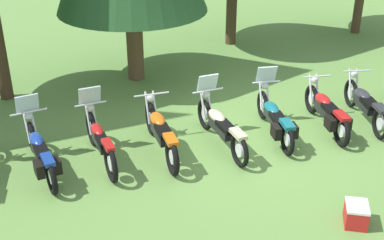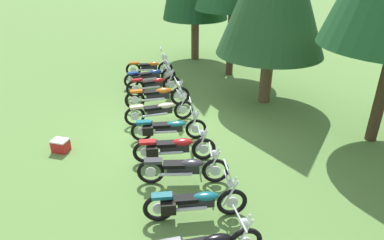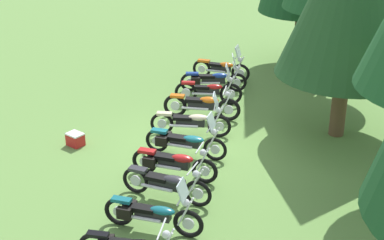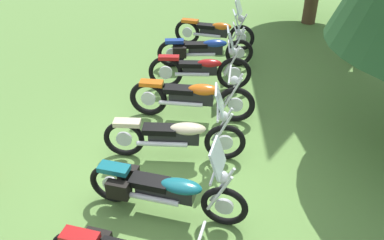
{
  "view_description": "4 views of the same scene",
  "coord_description": "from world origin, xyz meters",
  "px_view_note": "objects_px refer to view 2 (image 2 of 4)",
  "views": [
    {
      "loc": [
        -5.49,
        -8.02,
        5.38
      ],
      "look_at": [
        -1.19,
        0.16,
        0.66
      ],
      "focal_mm": 47.82,
      "sensor_mm": 36.0,
      "label": 1
    },
    {
      "loc": [
        9.51,
        -3.18,
        5.31
      ],
      "look_at": [
        0.73,
        0.58,
        0.57
      ],
      "focal_mm": 32.22,
      "sensor_mm": 36.0,
      "label": 2
    },
    {
      "loc": [
        14.66,
        0.15,
        7.45
      ],
      "look_at": [
        -0.0,
        0.02,
        0.78
      ],
      "focal_mm": 54.0,
      "sensor_mm": 36.0,
      "label": 3
    },
    {
      "loc": [
        4.79,
        0.05,
        4.3
      ],
      "look_at": [
        -0.81,
        0.27,
        0.62
      ],
      "focal_mm": 37.53,
      "sensor_mm": 36.0,
      "label": 4
    }
  ],
  "objects_px": {
    "motorcycle_0": "(150,67)",
    "motorcycle_1": "(150,76)",
    "motorcycle_3": "(158,96)",
    "motorcycle_7": "(184,168)",
    "motorcycle_5": "(168,127)",
    "picnic_cooler": "(61,145)",
    "motorcycle_8": "(194,202)",
    "motorcycle_4": "(161,110)",
    "motorcycle_2": "(155,84)",
    "motorcycle_6": "(173,148)"
  },
  "relations": [
    {
      "from": "motorcycle_3",
      "to": "motorcycle_8",
      "type": "distance_m",
      "value": 6.09
    },
    {
      "from": "motorcycle_0",
      "to": "motorcycle_1",
      "type": "xyz_separation_m",
      "value": [
        1.15,
        -0.36,
        -0.01
      ]
    },
    {
      "from": "motorcycle_5",
      "to": "picnic_cooler",
      "type": "relative_size",
      "value": 3.89
    },
    {
      "from": "motorcycle_0",
      "to": "motorcycle_4",
      "type": "bearing_deg",
      "value": -85.01
    },
    {
      "from": "motorcycle_1",
      "to": "picnic_cooler",
      "type": "distance_m",
      "value": 5.79
    },
    {
      "from": "motorcycle_1",
      "to": "motorcycle_3",
      "type": "xyz_separation_m",
      "value": [
        2.33,
        -0.38,
        0.02
      ]
    },
    {
      "from": "motorcycle_2",
      "to": "motorcycle_7",
      "type": "relative_size",
      "value": 1.03
    },
    {
      "from": "motorcycle_4",
      "to": "motorcycle_8",
      "type": "height_order",
      "value": "motorcycle_4"
    },
    {
      "from": "motorcycle_2",
      "to": "motorcycle_4",
      "type": "bearing_deg",
      "value": -98.54
    },
    {
      "from": "motorcycle_2",
      "to": "motorcycle_0",
      "type": "bearing_deg",
      "value": 81.99
    },
    {
      "from": "motorcycle_2",
      "to": "motorcycle_4",
      "type": "height_order",
      "value": "motorcycle_2"
    },
    {
      "from": "motorcycle_1",
      "to": "motorcycle_5",
      "type": "xyz_separation_m",
      "value": [
        4.8,
        -0.88,
        -0.01
      ]
    },
    {
      "from": "motorcycle_4",
      "to": "motorcycle_5",
      "type": "relative_size",
      "value": 1.06
    },
    {
      "from": "motorcycle_7",
      "to": "picnic_cooler",
      "type": "distance_m",
      "value": 3.95
    },
    {
      "from": "motorcycle_2",
      "to": "picnic_cooler",
      "type": "bearing_deg",
      "value": -137.11
    },
    {
      "from": "motorcycle_1",
      "to": "motorcycle_7",
      "type": "relative_size",
      "value": 1.06
    },
    {
      "from": "motorcycle_5",
      "to": "picnic_cooler",
      "type": "bearing_deg",
      "value": -173.56
    },
    {
      "from": "motorcycle_3",
      "to": "motorcycle_7",
      "type": "bearing_deg",
      "value": -90.56
    },
    {
      "from": "motorcycle_0",
      "to": "motorcycle_1",
      "type": "distance_m",
      "value": 1.2
    },
    {
      "from": "motorcycle_5",
      "to": "motorcycle_6",
      "type": "height_order",
      "value": "motorcycle_5"
    },
    {
      "from": "motorcycle_7",
      "to": "motorcycle_0",
      "type": "bearing_deg",
      "value": 100.01
    },
    {
      "from": "motorcycle_2",
      "to": "motorcycle_5",
      "type": "height_order",
      "value": "motorcycle_2"
    },
    {
      "from": "motorcycle_2",
      "to": "motorcycle_5",
      "type": "bearing_deg",
      "value": -97.14
    },
    {
      "from": "motorcycle_1",
      "to": "motorcycle_3",
      "type": "distance_m",
      "value": 2.36
    },
    {
      "from": "picnic_cooler",
      "to": "motorcycle_0",
      "type": "bearing_deg",
      "value": 140.82
    },
    {
      "from": "motorcycle_2",
      "to": "motorcycle_8",
      "type": "relative_size",
      "value": 1.01
    },
    {
      "from": "motorcycle_4",
      "to": "picnic_cooler",
      "type": "relative_size",
      "value": 4.1
    },
    {
      "from": "motorcycle_7",
      "to": "motorcycle_4",
      "type": "bearing_deg",
      "value": 102.04
    },
    {
      "from": "motorcycle_1",
      "to": "motorcycle_4",
      "type": "xyz_separation_m",
      "value": [
        3.55,
        -0.69,
        0.01
      ]
    },
    {
      "from": "motorcycle_7",
      "to": "motorcycle_8",
      "type": "xyz_separation_m",
      "value": [
        1.27,
        -0.27,
        0.0
      ]
    },
    {
      "from": "motorcycle_1",
      "to": "motorcycle_0",
      "type": "bearing_deg",
      "value": 72.76
    },
    {
      "from": "motorcycle_7",
      "to": "motorcycle_8",
      "type": "relative_size",
      "value": 0.98
    },
    {
      "from": "motorcycle_3",
      "to": "motorcycle_1",
      "type": "bearing_deg",
      "value": 90.83
    },
    {
      "from": "motorcycle_3",
      "to": "motorcycle_5",
      "type": "bearing_deg",
      "value": -91.64
    },
    {
      "from": "motorcycle_2",
      "to": "motorcycle_6",
      "type": "relative_size",
      "value": 1.01
    },
    {
      "from": "motorcycle_3",
      "to": "motorcycle_8",
      "type": "xyz_separation_m",
      "value": [
        5.98,
        -1.14,
        -0.02
      ]
    },
    {
      "from": "motorcycle_2",
      "to": "motorcycle_7",
      "type": "height_order",
      "value": "motorcycle_2"
    },
    {
      "from": "motorcycle_2",
      "to": "motorcycle_8",
      "type": "distance_m",
      "value": 7.31
    },
    {
      "from": "motorcycle_4",
      "to": "motorcycle_2",
      "type": "bearing_deg",
      "value": 82.7
    },
    {
      "from": "motorcycle_1",
      "to": "motorcycle_4",
      "type": "distance_m",
      "value": 3.62
    },
    {
      "from": "motorcycle_4",
      "to": "motorcycle_7",
      "type": "distance_m",
      "value": 3.53
    },
    {
      "from": "motorcycle_0",
      "to": "picnic_cooler",
      "type": "distance_m",
      "value": 6.89
    },
    {
      "from": "motorcycle_8",
      "to": "motorcycle_4",
      "type": "bearing_deg",
      "value": 96.24
    },
    {
      "from": "motorcycle_8",
      "to": "motorcycle_0",
      "type": "bearing_deg",
      "value": 94.85
    },
    {
      "from": "motorcycle_4",
      "to": "motorcycle_7",
      "type": "bearing_deg",
      "value": -93.52
    },
    {
      "from": "motorcycle_5",
      "to": "motorcycle_6",
      "type": "xyz_separation_m",
      "value": [
        1.2,
        -0.27,
        -0.0
      ]
    },
    {
      "from": "motorcycle_8",
      "to": "motorcycle_5",
      "type": "bearing_deg",
      "value": 95.85
    },
    {
      "from": "motorcycle_6",
      "to": "motorcycle_7",
      "type": "xyz_separation_m",
      "value": [
        1.03,
        -0.1,
        0.0
      ]
    },
    {
      "from": "motorcycle_5",
      "to": "motorcycle_3",
      "type": "bearing_deg",
      "value": 95.87
    },
    {
      "from": "motorcycle_4",
      "to": "picnic_cooler",
      "type": "bearing_deg",
      "value": -163.32
    }
  ]
}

